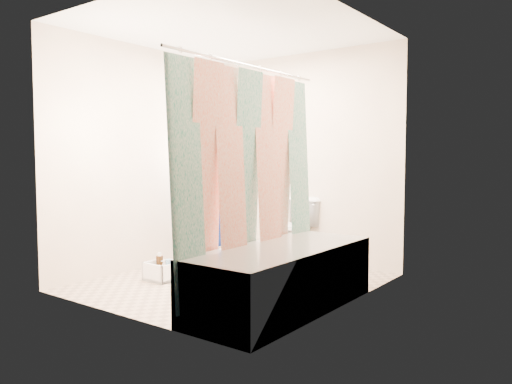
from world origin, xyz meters
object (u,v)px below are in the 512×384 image
Objects in this scene: plumber at (218,193)px; bathtub at (282,276)px; cleaning_caddy at (162,272)px; toilet at (290,231)px.

bathtub is at bearing 44.51° from plumber.
plumber is 5.34× the size of cleaning_caddy.
toilet reaches higher than bathtub.
toilet reaches higher than cleaning_caddy.
cleaning_caddy is (-0.14, -0.68, -0.75)m from plumber.
toilet is (-0.87, 1.47, 0.11)m from bathtub.
toilet is at bearing 120.52° from bathtub.
bathtub is 1.05× the size of plumber.
bathtub is 2.32× the size of toilet.
plumber is at bearing 80.76° from cleaning_caddy.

